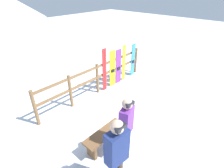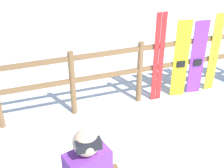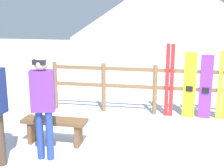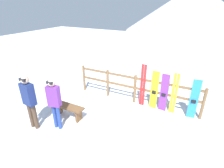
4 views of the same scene
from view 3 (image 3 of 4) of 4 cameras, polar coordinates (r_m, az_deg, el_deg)
ground_plane at (r=5.50m, az=6.26°, el=-12.74°), size 40.00×40.00×0.00m
mountain_backdrop at (r=29.12m, az=10.60°, el=14.28°), size 18.00×18.00×6.00m
fence at (r=7.32m, az=7.86°, el=-0.31°), size 5.01×0.10×1.18m
bench at (r=5.85m, az=-10.41°, el=-7.57°), size 1.19×0.36×0.48m
person_purple at (r=5.09m, az=-12.53°, el=-2.76°), size 0.41×0.30×1.72m
ski_pair_red at (r=7.23m, az=10.45°, el=0.62°), size 0.19×0.02×1.69m
snowboard_yellow at (r=7.26m, az=13.99°, el=-0.27°), size 0.27×0.09×1.51m
snowboard_purple at (r=7.29m, az=16.76°, el=-0.59°), size 0.28×0.08×1.46m
ski_pair_yellow at (r=7.33m, az=19.54°, el=-0.29°), size 0.19×0.02×1.56m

